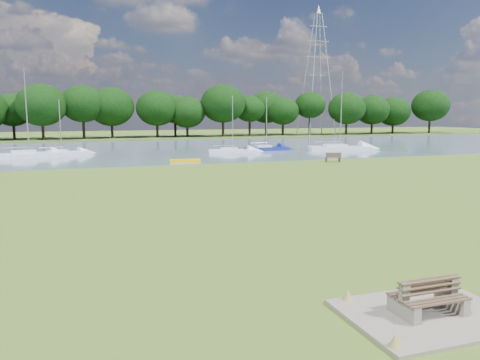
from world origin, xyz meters
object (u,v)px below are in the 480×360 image
object	(u,v)px
sailboat_2	(339,147)
sailboat_3	(232,150)
kayak	(185,161)
pylon	(318,55)
sailboat_0	(266,147)
sailboat_4	(28,153)
sailboat_6	(61,152)
riverbank_bench	(333,157)
bench_pair	(428,298)

from	to	relation	value
sailboat_2	sailboat_3	bearing A→B (deg)	-168.81
kayak	pylon	bearing A→B (deg)	58.25
sailboat_0	sailboat_4	bearing A→B (deg)	176.51
sailboat_4	sailboat_6	size ratio (longest dim) A/B	1.52
riverbank_bench	sailboat_4	xyz separation A→B (m)	(-30.58, 15.00, 0.06)
sailboat_4	sailboat_6	distance (m)	3.56
kayak	sailboat_4	world-z (taller)	sailboat_4
kayak	sailboat_2	xyz separation A→B (m)	(22.86, 8.06, 0.34)
riverbank_bench	sailboat_6	bearing A→B (deg)	163.32
bench_pair	kayak	bearing A→B (deg)	87.01
bench_pair	kayak	size ratio (longest dim) A/B	0.58
sailboat_3	sailboat_6	bearing A→B (deg)	-177.33
sailboat_0	sailboat_4	size ratio (longest dim) A/B	0.70
riverbank_bench	sailboat_3	xyz separation A→B (m)	(-6.81, 13.32, -0.06)
sailboat_0	sailboat_6	size ratio (longest dim) A/B	1.07
bench_pair	riverbank_bench	world-z (taller)	bench_pair
kayak	sailboat_2	size ratio (longest dim) A/B	0.30
sailboat_6	riverbank_bench	bearing A→B (deg)	-50.48
kayak	sailboat_0	distance (m)	17.14
sailboat_2	sailboat_6	world-z (taller)	sailboat_2
riverbank_bench	sailboat_0	xyz separation A→B (m)	(-1.46, 15.24, -0.02)
sailboat_0	sailboat_2	bearing A→B (deg)	-20.07
sailboat_0	riverbank_bench	bearing A→B (deg)	-88.48
bench_pair	sailboat_0	size ratio (longest dim) A/B	0.26
bench_pair	sailboat_6	bearing A→B (deg)	101.79
riverbank_bench	sailboat_4	distance (m)	34.06
bench_pair	sailboat_6	size ratio (longest dim) A/B	0.28
sailboat_2	sailboat_3	world-z (taller)	sailboat_2
sailboat_0	sailboat_6	world-z (taller)	sailboat_0
riverbank_bench	pylon	xyz separation A→B (m)	(24.55, 50.41, 16.91)
pylon	sailboat_4	xyz separation A→B (m)	(-55.13, -35.41, -16.85)
kayak	sailboat_0	size ratio (longest dim) A/B	0.44
pylon	sailboat_6	size ratio (longest dim) A/B	4.19
bench_pair	sailboat_2	distance (m)	52.24
riverbank_bench	pylon	world-z (taller)	pylon
sailboat_0	sailboat_3	bearing A→B (deg)	-164.18
bench_pair	sailboat_0	xyz separation A→B (m)	(15.06, 48.83, -0.01)
kayak	riverbank_bench	bearing A→B (deg)	-7.87
sailboat_0	sailboat_2	size ratio (longest dim) A/B	0.68
sailboat_0	sailboat_3	xyz separation A→B (m)	(-5.34, -1.92, -0.04)
kayak	sailboat_0	bearing A→B (deg)	47.95
pylon	sailboat_6	bearing A→B (deg)	-146.31
sailboat_0	sailboat_4	distance (m)	29.12
sailboat_6	sailboat_0	bearing A→B (deg)	-21.63
riverbank_bench	kayak	bearing A→B (deg)	177.11
riverbank_bench	sailboat_2	size ratio (longest dim) A/B	0.16
bench_pair	riverbank_bench	size ratio (longest dim) A/B	1.07
riverbank_bench	sailboat_6	size ratio (longest dim) A/B	0.26
riverbank_bench	sailboat_6	world-z (taller)	sailboat_6
riverbank_bench	sailboat_0	bearing A→B (deg)	109.23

